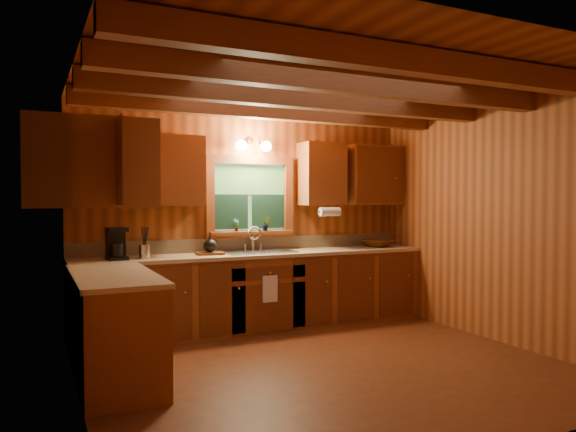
# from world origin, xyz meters

# --- Properties ---
(room) EXTENTS (4.20, 4.20, 4.20)m
(room) POSITION_xyz_m (0.00, 0.00, 1.30)
(room) COLOR #552A14
(room) RESTS_ON ground
(ceiling_beams) EXTENTS (4.20, 2.54, 0.18)m
(ceiling_beams) POSITION_xyz_m (0.00, 0.00, 2.49)
(ceiling_beams) COLOR brown
(ceiling_beams) RESTS_ON room
(base_cabinets) EXTENTS (4.20, 2.22, 0.86)m
(base_cabinets) POSITION_xyz_m (-0.49, 1.28, 0.43)
(base_cabinets) COLOR brown
(base_cabinets) RESTS_ON ground
(countertop) EXTENTS (4.20, 2.24, 0.04)m
(countertop) POSITION_xyz_m (-0.48, 1.29, 0.88)
(countertop) COLOR tan
(countertop) RESTS_ON base_cabinets
(backsplash) EXTENTS (4.20, 0.02, 0.16)m
(backsplash) POSITION_xyz_m (0.00, 1.89, 0.98)
(backsplash) COLOR tan
(backsplash) RESTS_ON room
(dishwasher_panel) EXTENTS (0.02, 0.60, 0.80)m
(dishwasher_panel) POSITION_xyz_m (-1.47, 0.68, 0.43)
(dishwasher_panel) COLOR white
(dishwasher_panel) RESTS_ON base_cabinets
(upper_cabinets) EXTENTS (4.19, 1.77, 0.78)m
(upper_cabinets) POSITION_xyz_m (-0.56, 1.42, 1.84)
(upper_cabinets) COLOR brown
(upper_cabinets) RESTS_ON room
(window) EXTENTS (1.12, 0.08, 1.00)m
(window) POSITION_xyz_m (0.00, 1.87, 1.53)
(window) COLOR brown
(window) RESTS_ON room
(window_sill) EXTENTS (1.06, 0.14, 0.04)m
(window_sill) POSITION_xyz_m (0.00, 1.82, 1.12)
(window_sill) COLOR brown
(window_sill) RESTS_ON room
(wall_sconce) EXTENTS (0.45, 0.21, 0.17)m
(wall_sconce) POSITION_xyz_m (0.00, 1.75, 2.16)
(wall_sconce) COLOR black
(wall_sconce) RESTS_ON room
(paper_towel_roll) EXTENTS (0.27, 0.11, 0.11)m
(paper_towel_roll) POSITION_xyz_m (0.92, 1.53, 1.37)
(paper_towel_roll) COLOR white
(paper_towel_roll) RESTS_ON upper_cabinets
(dish_towel) EXTENTS (0.18, 0.01, 0.30)m
(dish_towel) POSITION_xyz_m (0.00, 1.26, 0.52)
(dish_towel) COLOR white
(dish_towel) RESTS_ON base_cabinets
(sink) EXTENTS (0.82, 0.48, 0.43)m
(sink) POSITION_xyz_m (0.00, 1.60, 0.86)
(sink) COLOR silver
(sink) RESTS_ON countertop
(coffee_maker) EXTENTS (0.19, 0.24, 0.33)m
(coffee_maker) POSITION_xyz_m (-1.61, 1.55, 1.06)
(coffee_maker) COLOR black
(coffee_maker) RESTS_ON countertop
(utensil_crock) EXTENTS (0.12, 0.12, 0.33)m
(utensil_crock) POSITION_xyz_m (-1.33, 1.53, 0.98)
(utensil_crock) COLOR silver
(utensil_crock) RESTS_ON countertop
(cutting_board) EXTENTS (0.33, 0.25, 0.03)m
(cutting_board) POSITION_xyz_m (-0.59, 1.61, 0.91)
(cutting_board) COLOR #5A2B13
(cutting_board) RESTS_ON countertop
(teakettle) EXTENTS (0.15, 0.15, 0.19)m
(teakettle) POSITION_xyz_m (-0.59, 1.61, 1.00)
(teakettle) COLOR black
(teakettle) RESTS_ON cutting_board
(wicker_basket) EXTENTS (0.52, 0.52, 0.10)m
(wicker_basket) POSITION_xyz_m (1.69, 1.60, 0.95)
(wicker_basket) COLOR #48230C
(wicker_basket) RESTS_ON countertop
(potted_plant_left) EXTENTS (0.10, 0.08, 0.16)m
(potted_plant_left) POSITION_xyz_m (-0.20, 1.82, 1.22)
(potted_plant_left) COLOR #5A2B13
(potted_plant_left) RESTS_ON window_sill
(potted_plant_right) EXTENTS (0.10, 0.08, 0.17)m
(potted_plant_right) POSITION_xyz_m (0.18, 1.79, 1.22)
(potted_plant_right) COLOR #5A2B13
(potted_plant_right) RESTS_ON window_sill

